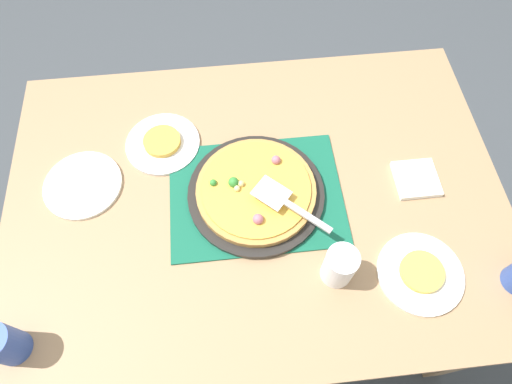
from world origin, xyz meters
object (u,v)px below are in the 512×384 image
Objects in this scene: plate_side at (83,185)px; served_slice_left at (162,141)px; pizza at (256,190)px; napkin_stack at (417,180)px; plate_near_left at (163,144)px; cup_near at (3,344)px; plate_far_right at (420,273)px; cup_corner at (339,266)px; pizza_pan at (256,193)px; served_slice_right at (422,272)px; pizza_server at (286,203)px.

served_slice_left reaches higher than plate_side.
napkin_stack is (-0.46, 0.00, -0.03)m from pizza.
napkin_stack is (-0.72, 0.20, 0.00)m from plate_near_left.
napkin_stack is at bearing 164.09° from plate_near_left.
plate_near_left is 0.25m from plate_side.
cup_near is (0.35, 0.55, 0.04)m from served_slice_left.
cup_corner is at bearing -6.41° from plate_far_right.
pizza reaches higher than plate_near_left.
served_slice_right is at bearing 145.43° from pizza_pan.
pizza_server is at bearing -32.59° from served_slice_right.
pizza_server reaches higher than napkin_stack.
pizza is at bearing 142.20° from plate_near_left.
served_slice_right reaches higher than pizza_pan.
pizza_pan is 3.17× the size of cup_near.
plate_side is 0.58m from pizza_server.
pizza_server is at bearing 141.21° from served_slice_left.
cup_near reaches higher than plate_near_left.
served_slice_left reaches higher than pizza_pan.
pizza is 0.33m from served_slice_left.
cup_near is 0.73m from pizza_server.
pizza is at bearing 64.26° from pizza_pan.
pizza_pan is 0.31m from cup_corner.
served_slice_right reaches higher than plate_near_left.
cup_near is at bearing 29.64° from pizza.
napkin_stack is (-0.94, 0.09, 0.00)m from plate_side.
plate_side is at bearing -105.90° from cup_near.
plate_far_right is at bearing 0.00° from served_slice_right.
pizza_pan reaches higher than plate_far_right.
cup_corner reaches higher than served_slice_left.
plate_near_left is (0.26, -0.20, -0.01)m from pizza_pan.
plate_side is 0.95m from served_slice_right.
cup_near is at bearing 4.30° from plate_far_right.
plate_side is (0.48, -0.08, -0.03)m from pizza.
pizza is 0.48m from served_slice_right.
plate_near_left and plate_side have the same top height.
served_slice_right is 1.00m from cup_near.
plate_near_left is 0.80m from served_slice_right.
plate_far_right is 0.95m from plate_side.
served_slice_left is (0.26, -0.20, 0.01)m from pizza_pan.
pizza is at bearing -34.53° from plate_far_right.
plate_near_left is 1.83× the size of cup_corner.
plate_near_left is 1.00× the size of plate_side.
plate_far_right is (-0.39, 0.27, -0.03)m from pizza.
pizza_server is 1.66× the size of napkin_stack.
cup_near is at bearing 74.10° from plate_side.
plate_near_left is 1.83× the size of cup_near.
cup_corner reaches higher than plate_side.
served_slice_right is 0.38m from pizza_server.
served_slice_left is (0.65, -0.47, 0.01)m from plate_far_right.
pizza_server is at bearing 165.07° from plate_side.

